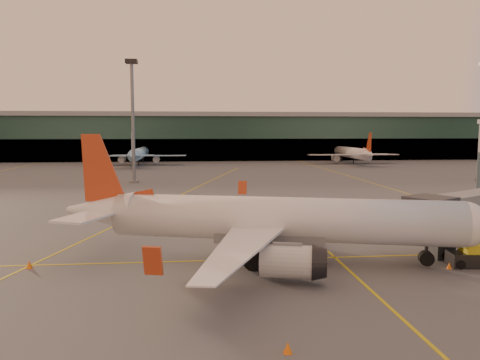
{
  "coord_description": "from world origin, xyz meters",
  "views": [
    {
      "loc": [
        -7.1,
        -34.03,
        11.12
      ],
      "look_at": [
        -1.64,
        22.85,
        5.0
      ],
      "focal_mm": 35.0,
      "sensor_mm": 36.0,
      "label": 1
    }
  ],
  "objects": [
    {
      "name": "taxi_markings",
      "position": [
        -7.32,
        44.49,
        0.01
      ],
      "size": [
        100.12,
        173.0,
        0.01
      ],
      "color": "gold",
      "rests_on": "ground"
    },
    {
      "name": "pushback_tug",
      "position": [
        15.38,
        1.35,
        0.75
      ],
      "size": [
        3.8,
        2.35,
        1.86
      ],
      "rotation": [
        0.0,
        0.0,
        -0.11
      ],
      "color": "black",
      "rests_on": "ground"
    },
    {
      "name": "main_airplane",
      "position": [
        -1.04,
        4.33,
        3.5
      ],
      "size": [
        35.21,
        32.09,
        10.77
      ],
      "rotation": [
        0.0,
        0.0,
        -0.25
      ],
      "color": "white",
      "rests_on": "ground"
    },
    {
      "name": "cone_fwd",
      "position": [
        13.18,
        0.85,
        0.25
      ],
      "size": [
        0.41,
        0.41,
        0.52
      ],
      "color": "orange",
      "rests_on": "ground"
    },
    {
      "name": "ground",
      "position": [
        0.0,
        0.0,
        0.0
      ],
      "size": [
        600.0,
        600.0,
        0.0
      ],
      "primitive_type": "plane",
      "color": "#4C4F54",
      "rests_on": "ground"
    },
    {
      "name": "cone_wing_right",
      "position": [
        -2.58,
        -12.04,
        0.28
      ],
      "size": [
        0.46,
        0.46,
        0.59
      ],
      "color": "orange",
      "rests_on": "ground"
    },
    {
      "name": "distant_aircraft_row",
      "position": [
        10.83,
        118.0,
        0.0
      ],
      "size": [
        350.0,
        34.0,
        13.0
      ],
      "color": "#94CDF8",
      "rests_on": "ground"
    },
    {
      "name": "terminal",
      "position": [
        0.0,
        141.79,
        8.76
      ],
      "size": [
        400.0,
        20.0,
        17.6
      ],
      "color": "#19382D",
      "rests_on": "ground"
    },
    {
      "name": "mast_west_near",
      "position": [
        -20.0,
        66.0,
        14.86
      ],
      "size": [
        2.4,
        2.4,
        25.6
      ],
      "color": "slate",
      "rests_on": "ground"
    },
    {
      "name": "catering_truck",
      "position": [
        0.46,
        4.94,
        2.37
      ],
      "size": [
        5.43,
        2.54,
        4.18
      ],
      "rotation": [
        0.0,
        0.0,
        -0.02
      ],
      "color": "#B31924",
      "rests_on": "ground"
    },
    {
      "name": "cone_tail",
      "position": [
        -20.54,
        4.2,
        0.3
      ],
      "size": [
        0.49,
        0.49,
        0.63
      ],
      "color": "orange",
      "rests_on": "ground"
    }
  ]
}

